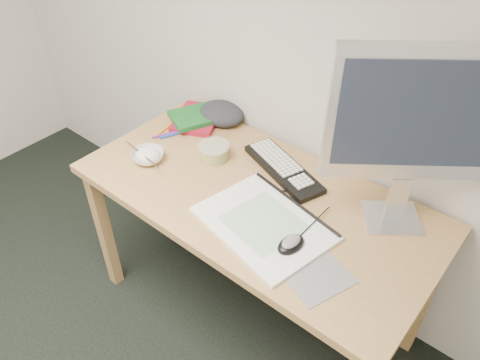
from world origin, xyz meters
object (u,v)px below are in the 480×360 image
(desk, at_px, (255,209))
(keyboard, at_px, (283,169))
(rice_bowl, at_px, (148,156))
(monitor, at_px, (419,121))
(sketchpad, at_px, (264,224))

(desk, distance_m, keyboard, 0.20)
(desk, xyz_separation_m, rice_bowl, (-0.47, -0.12, 0.10))
(monitor, relative_size, rice_bowl, 4.91)
(sketchpad, height_order, rice_bowl, rice_bowl)
(rice_bowl, bearing_deg, monitor, 19.19)
(sketchpad, distance_m, rice_bowl, 0.60)
(monitor, xyz_separation_m, rice_bowl, (-0.93, -0.33, -0.39))
(desk, height_order, rice_bowl, rice_bowl)
(sketchpad, bearing_deg, monitor, 55.24)
(monitor, bearing_deg, desk, 166.25)
(keyboard, bearing_deg, desk, -70.03)
(desk, distance_m, sketchpad, 0.19)
(desk, height_order, monitor, monitor)
(desk, xyz_separation_m, monitor, (0.46, 0.20, 0.49))
(desk, xyz_separation_m, sketchpad, (0.13, -0.11, 0.09))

